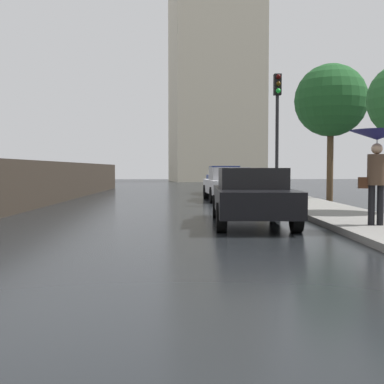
{
  "coord_description": "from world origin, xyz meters",
  "views": [
    {
      "loc": [
        0.86,
        -3.77,
        1.34
      ],
      "look_at": [
        0.95,
        6.04,
        0.87
      ],
      "focal_mm": 45.24,
      "sensor_mm": 36.0,
      "label": 1
    }
  ],
  "objects_px": {
    "car_white_behind_camera": "(228,184)",
    "street_tree_far": "(331,101)",
    "traffic_light": "(277,114)",
    "car_black_mid_road": "(251,195)",
    "car_blue_far_ahead": "(224,179)",
    "pedestrian_with_umbrella_near": "(377,149)"
  },
  "relations": [
    {
      "from": "car_white_behind_camera",
      "to": "street_tree_far",
      "type": "bearing_deg",
      "value": -7.44
    },
    {
      "from": "car_white_behind_camera",
      "to": "street_tree_far",
      "type": "xyz_separation_m",
      "value": [
        4.24,
        -0.31,
        3.45
      ]
    },
    {
      "from": "traffic_light",
      "to": "car_black_mid_road",
      "type": "bearing_deg",
      "value": -106.12
    },
    {
      "from": "car_black_mid_road",
      "to": "car_blue_far_ahead",
      "type": "relative_size",
      "value": 1.01
    },
    {
      "from": "car_blue_far_ahead",
      "to": "car_white_behind_camera",
      "type": "bearing_deg",
      "value": -93.09
    },
    {
      "from": "car_white_behind_camera",
      "to": "traffic_light",
      "type": "height_order",
      "value": "traffic_light"
    },
    {
      "from": "traffic_light",
      "to": "street_tree_far",
      "type": "height_order",
      "value": "street_tree_far"
    },
    {
      "from": "pedestrian_with_umbrella_near",
      "to": "street_tree_far",
      "type": "distance_m",
      "value": 10.32
    },
    {
      "from": "car_blue_far_ahead",
      "to": "traffic_light",
      "type": "height_order",
      "value": "traffic_light"
    },
    {
      "from": "car_white_behind_camera",
      "to": "traffic_light",
      "type": "xyz_separation_m",
      "value": [
        1.55,
        -2.83,
        2.61
      ]
    },
    {
      "from": "car_blue_far_ahead",
      "to": "pedestrian_with_umbrella_near",
      "type": "bearing_deg",
      "value": -82.92
    },
    {
      "from": "car_blue_far_ahead",
      "to": "car_white_behind_camera",
      "type": "distance_m",
      "value": 5.3
    },
    {
      "from": "car_blue_far_ahead",
      "to": "car_white_behind_camera",
      "type": "xyz_separation_m",
      "value": [
        -0.23,
        -5.3,
        -0.08
      ]
    },
    {
      "from": "car_white_behind_camera",
      "to": "car_black_mid_road",
      "type": "bearing_deg",
      "value": -94.2
    },
    {
      "from": "car_white_behind_camera",
      "to": "traffic_light",
      "type": "relative_size",
      "value": 0.92
    },
    {
      "from": "car_black_mid_road",
      "to": "pedestrian_with_umbrella_near",
      "type": "height_order",
      "value": "pedestrian_with_umbrella_near"
    },
    {
      "from": "car_black_mid_road",
      "to": "car_blue_far_ahead",
      "type": "xyz_separation_m",
      "value": [
        0.38,
        14.03,
        0.08
      ]
    },
    {
      "from": "car_blue_far_ahead",
      "to": "pedestrian_with_umbrella_near",
      "type": "distance_m",
      "value": 15.63
    },
    {
      "from": "car_black_mid_road",
      "to": "traffic_light",
      "type": "distance_m",
      "value": 6.67
    },
    {
      "from": "car_black_mid_road",
      "to": "street_tree_far",
      "type": "distance_m",
      "value": 10.1
    },
    {
      "from": "street_tree_far",
      "to": "car_blue_far_ahead",
      "type": "bearing_deg",
      "value": 125.58
    },
    {
      "from": "pedestrian_with_umbrella_near",
      "to": "traffic_light",
      "type": "bearing_deg",
      "value": 106.88
    }
  ]
}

